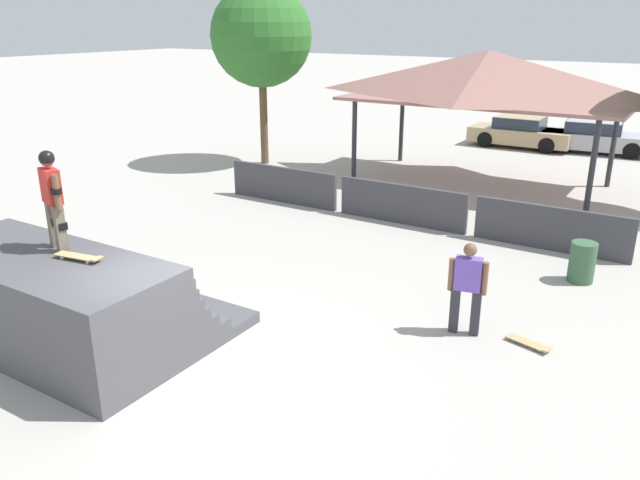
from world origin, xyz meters
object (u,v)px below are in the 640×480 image
(trash_bin, at_px, (582,262))
(parked_car_tan, at_px, (521,133))
(skateboard_on_deck, at_px, (80,257))
(bystander_walking, at_px, (467,284))
(parked_car_silver, at_px, (595,138))
(skateboard_on_ground, at_px, (530,343))
(skater_on_deck, at_px, (52,194))
(tree_beside_pavilion, at_px, (261,36))

(trash_bin, xyz_separation_m, parked_car_tan, (-5.01, 13.80, 0.18))
(skateboard_on_deck, relative_size, parked_car_tan, 0.20)
(bystander_walking, bearing_deg, parked_car_silver, -99.34)
(skateboard_on_deck, distance_m, skateboard_on_ground, 7.40)
(skater_on_deck, xyz_separation_m, tree_beside_pavilion, (-5.36, 12.66, 2.03))
(parked_car_tan, bearing_deg, bystander_walking, -77.42)
(tree_beside_pavilion, distance_m, parked_car_tan, 11.69)
(bystander_walking, distance_m, parked_car_tan, 17.64)
(skater_on_deck, height_order, skateboard_on_deck, skater_on_deck)
(tree_beside_pavilion, distance_m, parked_car_silver, 13.93)
(skater_on_deck, height_order, bystander_walking, skater_on_deck)
(skateboard_on_deck, bearing_deg, trash_bin, 39.73)
(trash_bin, height_order, parked_car_silver, parked_car_silver)
(trash_bin, bearing_deg, skateboard_on_ground, -92.86)
(tree_beside_pavilion, height_order, trash_bin, tree_beside_pavilion)
(bystander_walking, distance_m, skateboard_on_ground, 1.40)
(skateboard_on_deck, xyz_separation_m, skateboard_on_ground, (6.05, 3.95, -1.60))
(tree_beside_pavilion, bearing_deg, trash_bin, -24.30)
(bystander_walking, relative_size, skateboard_on_ground, 2.08)
(bystander_walking, xyz_separation_m, tree_beside_pavilion, (-11.01, 8.98, 3.64))
(skateboard_on_ground, xyz_separation_m, trash_bin, (0.17, 3.33, 0.37))
(bystander_walking, distance_m, trash_bin, 3.70)
(skateboard_on_deck, bearing_deg, parked_car_tan, 76.95)
(trash_bin, relative_size, parked_car_silver, 0.18)
(bystander_walking, xyz_separation_m, trash_bin, (1.27, 3.44, -0.49))
(bystander_walking, bearing_deg, skateboard_on_deck, 25.61)
(tree_beside_pavilion, xyz_separation_m, trash_bin, (12.28, -5.54, -4.13))
(parked_car_tan, bearing_deg, tree_beside_pavilion, -131.04)
(skater_on_deck, bearing_deg, bystander_walking, 51.42)
(skateboard_on_deck, bearing_deg, bystander_walking, 28.05)
(skateboard_on_deck, xyz_separation_m, bystander_walking, (4.95, 3.84, -0.74))
(skateboard_on_deck, height_order, trash_bin, skateboard_on_deck)
(trash_bin, bearing_deg, bystander_walking, -110.28)
(skater_on_deck, xyz_separation_m, trash_bin, (6.92, 7.12, -2.11))
(skater_on_deck, distance_m, parked_car_tan, 21.09)
(skater_on_deck, distance_m, parked_car_silver, 21.98)
(skater_on_deck, xyz_separation_m, parked_car_silver, (4.76, 21.38, -1.93))
(skateboard_on_ground, xyz_separation_m, parked_car_tan, (-4.84, 17.12, 0.54))
(trash_bin, distance_m, parked_car_tan, 14.68)
(skater_on_deck, distance_m, trash_bin, 10.15)
(skateboard_on_deck, xyz_separation_m, parked_car_tan, (1.21, 21.07, -1.05))
(skateboard_on_deck, xyz_separation_m, trash_bin, (6.22, 7.28, -1.23))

